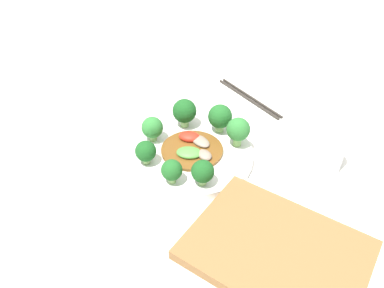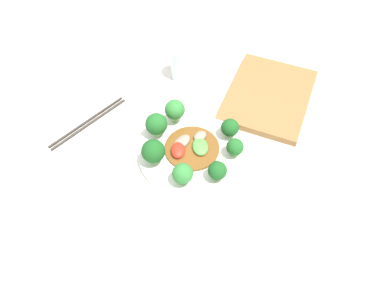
{
  "view_description": "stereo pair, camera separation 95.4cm",
  "coord_description": "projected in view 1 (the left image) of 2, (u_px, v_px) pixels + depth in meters",
  "views": [
    {
      "loc": [
        -0.31,
        0.57,
        1.26
      ],
      "look_at": [
        0.02,
        0.03,
        0.76
      ],
      "focal_mm": 35.0,
      "sensor_mm": 36.0,
      "label": 1
    },
    {
      "loc": [
        0.54,
        0.2,
        1.48
      ],
      "look_at": [
        0.02,
        0.03,
        0.76
      ],
      "focal_mm": 35.0,
      "sensor_mm": 36.0,
      "label": 2
    }
  ],
  "objects": [
    {
      "name": "plate",
      "position": [
        192.0,
        154.0,
        0.82
      ],
      "size": [
        0.27,
        0.27,
        0.02
      ],
      "color": "white",
      "rests_on": "table"
    },
    {
      "name": "broccoli_north",
      "position": [
        170.0,
        170.0,
        0.72
      ],
      "size": [
        0.04,
        0.04,
        0.05
      ],
      "color": "#89B76B",
      "rests_on": "plate"
    },
    {
      "name": "stirfry_center",
      "position": [
        193.0,
        148.0,
        0.82
      ],
      "size": [
        0.14,
        0.14,
        0.02
      ],
      "color": "brown",
      "rests_on": "plate"
    },
    {
      "name": "broccoli_east",
      "position": [
        152.0,
        128.0,
        0.83
      ],
      "size": [
        0.05,
        0.05,
        0.06
      ],
      "color": "#70A356",
      "rests_on": "plate"
    },
    {
      "name": "chopsticks",
      "position": [
        249.0,
        98.0,
        1.02
      ],
      "size": [
        0.23,
        0.12,
        0.01
      ],
      "color": "#2D2823",
      "rests_on": "table"
    },
    {
      "name": "table",
      "position": [
        202.0,
        251.0,
        1.06
      ],
      "size": [
        0.92,
        0.91,
        0.72
      ],
      "color": "silver",
      "rests_on": "ground_plane"
    },
    {
      "name": "broccoli_south",
      "position": [
        218.0,
        116.0,
        0.85
      ],
      "size": [
        0.06,
        0.06,
        0.07
      ],
      "color": "#89B76B",
      "rests_on": "plate"
    },
    {
      "name": "broccoli_southwest",
      "position": [
        238.0,
        130.0,
        0.81
      ],
      "size": [
        0.05,
        0.05,
        0.07
      ],
      "color": "#7AAD5B",
      "rests_on": "plate"
    },
    {
      "name": "drinking_glass",
      "position": [
        329.0,
        149.0,
        0.77
      ],
      "size": [
        0.06,
        0.06,
        0.1
      ],
      "color": "silver",
      "rests_on": "table"
    },
    {
      "name": "broccoli_southeast",
      "position": [
        184.0,
        111.0,
        0.87
      ],
      "size": [
        0.06,
        0.06,
        0.07
      ],
      "color": "#89B76B",
      "rests_on": "plate"
    },
    {
      "name": "broccoli_northwest",
      "position": [
        203.0,
        172.0,
        0.72
      ],
      "size": [
        0.05,
        0.05,
        0.05
      ],
      "color": "#89B76B",
      "rests_on": "plate"
    },
    {
      "name": "broccoli_northeast",
      "position": [
        146.0,
        151.0,
        0.77
      ],
      "size": [
        0.04,
        0.04,
        0.05
      ],
      "color": "#89B76B",
      "rests_on": "plate"
    },
    {
      "name": "cutting_board",
      "position": [
        276.0,
        250.0,
        0.62
      ],
      "size": [
        0.3,
        0.24,
        0.02
      ],
      "color": "brown",
      "rests_on": "table"
    }
  ]
}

